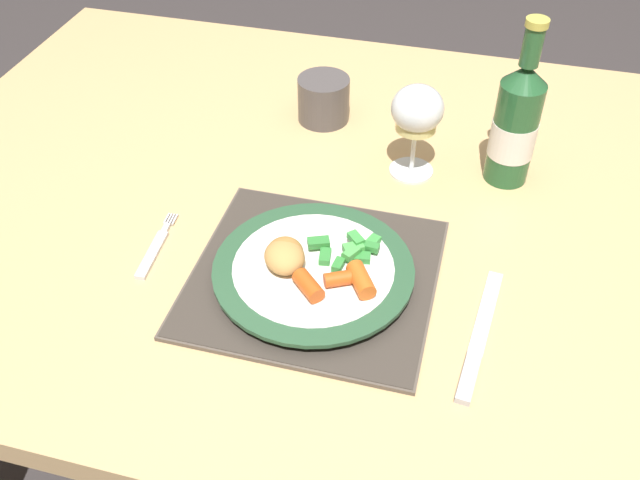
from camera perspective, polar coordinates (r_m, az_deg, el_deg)
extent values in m
plane|color=#383333|center=(1.60, 2.97, -17.97)|extent=(6.00, 6.00, 0.00)
cube|color=tan|center=(1.04, 4.34, 2.33)|extent=(1.46, 0.98, 0.04)
cube|color=tan|center=(1.79, -14.99, 5.20)|extent=(0.06, 0.06, 0.70)
cube|color=brown|center=(0.91, -0.48, -2.95)|extent=(0.31, 0.30, 0.01)
cube|color=#3C352E|center=(0.91, -0.48, -2.80)|extent=(0.30, 0.29, 0.00)
cylinder|color=white|center=(0.90, -0.53, -2.72)|extent=(0.21, 0.21, 0.01)
cylinder|color=#2D5638|center=(0.89, -0.54, -2.31)|extent=(0.25, 0.25, 0.01)
cylinder|color=white|center=(0.89, -0.54, -2.15)|extent=(0.20, 0.20, 0.00)
ellipsoid|color=#B77F3D|center=(0.89, -2.84, -1.08)|extent=(0.06, 0.06, 0.03)
ellipsoid|color=tan|center=(0.88, -2.86, -1.35)|extent=(0.07, 0.08, 0.03)
cube|color=green|center=(0.91, 3.37, -0.61)|extent=(0.02, 0.02, 0.01)
cube|color=#338438|center=(0.89, 1.48, -2.00)|extent=(0.01, 0.02, 0.01)
cube|color=#338438|center=(0.91, -0.12, -0.20)|extent=(0.03, 0.02, 0.01)
cube|color=#4CA84C|center=(0.89, 2.35, -1.04)|extent=(0.02, 0.02, 0.01)
cube|color=#338438|center=(0.90, 3.20, -1.40)|extent=(0.03, 0.02, 0.01)
cube|color=#338438|center=(0.90, 2.28, -1.12)|extent=(0.01, 0.02, 0.01)
cube|color=#338438|center=(0.90, 2.41, -1.05)|extent=(0.02, 0.03, 0.01)
cube|color=#4CA84C|center=(0.90, 2.46, -0.59)|extent=(0.03, 0.03, 0.01)
cube|color=green|center=(0.92, 4.18, -0.20)|extent=(0.02, 0.03, 0.01)
cube|color=#4CA84C|center=(0.87, 1.77, -2.93)|extent=(0.02, 0.02, 0.01)
cube|color=#338438|center=(0.90, 4.11, -0.57)|extent=(0.02, 0.01, 0.01)
cube|color=green|center=(0.91, 3.18, 0.05)|extent=(0.03, 0.03, 0.01)
cube|color=#4CA84C|center=(0.90, 2.54, -1.02)|extent=(0.02, 0.02, 0.01)
cube|color=#338438|center=(0.90, 0.41, -1.33)|extent=(0.02, 0.03, 0.01)
cylinder|color=#CC5119|center=(0.86, 1.47, -3.12)|extent=(0.04, 0.03, 0.02)
cylinder|color=#CC5119|center=(0.85, -0.94, -3.67)|extent=(0.05, 0.05, 0.02)
cylinder|color=orange|center=(0.86, 3.30, -3.20)|extent=(0.04, 0.05, 0.02)
cube|color=silver|center=(0.97, -13.29, -1.16)|extent=(0.02, 0.09, 0.01)
cube|color=silver|center=(1.00, -12.23, 0.91)|extent=(0.01, 0.02, 0.01)
cube|color=silver|center=(1.01, -11.53, 1.60)|extent=(0.00, 0.02, 0.00)
cube|color=silver|center=(1.01, -11.74, 1.63)|extent=(0.00, 0.02, 0.00)
cube|color=silver|center=(1.02, -11.96, 1.65)|extent=(0.00, 0.02, 0.00)
cube|color=silver|center=(1.02, -12.17, 1.68)|extent=(0.00, 0.02, 0.00)
cube|color=silver|center=(0.89, 13.12, -5.66)|extent=(0.03, 0.14, 0.00)
cube|color=#B2B2B7|center=(0.82, 11.79, -10.75)|extent=(0.02, 0.07, 0.01)
cylinder|color=silver|center=(1.09, 7.29, 5.54)|extent=(0.07, 0.07, 0.00)
cylinder|color=silver|center=(1.07, 7.47, 7.19)|extent=(0.01, 0.01, 0.07)
ellipsoid|color=silver|center=(1.03, 7.81, 10.39)|extent=(0.08, 0.08, 0.07)
cylinder|color=#E0D684|center=(1.04, 7.72, 9.50)|extent=(0.06, 0.06, 0.03)
cylinder|color=#23562D|center=(1.07, 15.23, 8.26)|extent=(0.06, 0.06, 0.16)
cone|color=#23562D|center=(1.02, 16.16, 12.57)|extent=(0.06, 0.06, 0.03)
cylinder|color=#23562D|center=(1.00, 16.63, 14.64)|extent=(0.03, 0.03, 0.05)
cylinder|color=#BFB74C|center=(0.99, 17.00, 16.30)|extent=(0.03, 0.03, 0.01)
cylinder|color=white|center=(1.07, 15.16, 7.91)|extent=(0.07, 0.07, 0.05)
cylinder|color=#4C4747|center=(1.19, 0.28, 11.19)|extent=(0.08, 0.08, 0.07)
cylinder|color=#2A2727|center=(1.17, 0.29, 12.57)|extent=(0.07, 0.07, 0.01)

